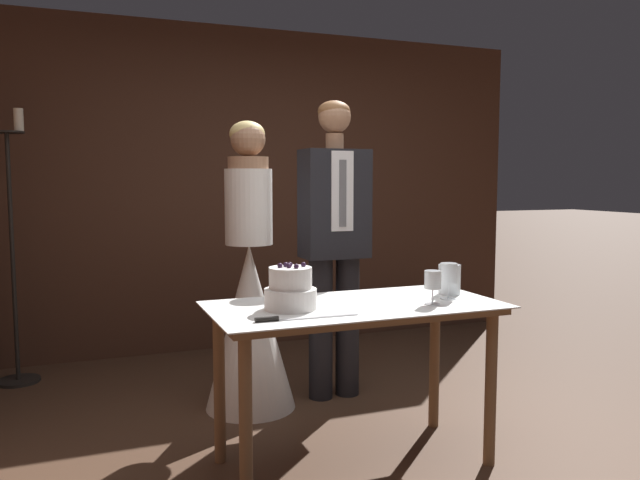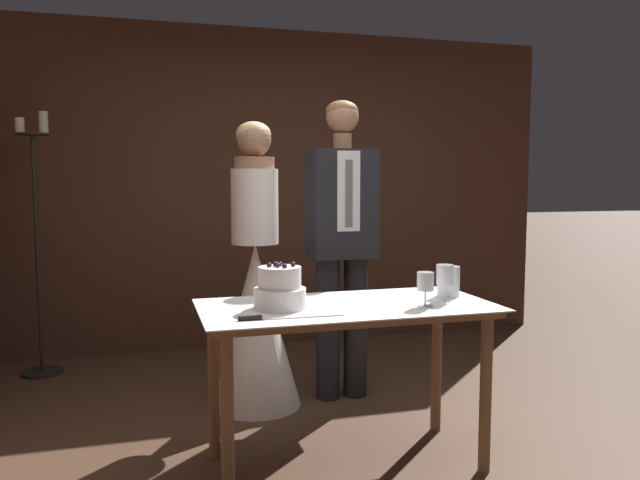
{
  "view_description": "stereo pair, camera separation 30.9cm",
  "coord_description": "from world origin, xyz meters",
  "px_view_note": "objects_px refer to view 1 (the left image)",
  "views": [
    {
      "loc": [
        -1.39,
        -2.58,
        1.38
      ],
      "look_at": [
        -0.17,
        0.53,
        1.05
      ],
      "focal_mm": 35.0,
      "sensor_mm": 36.0,
      "label": 1
    },
    {
      "loc": [
        -1.09,
        -2.68,
        1.38
      ],
      "look_at": [
        -0.17,
        0.53,
        1.05
      ],
      "focal_mm": 35.0,
      "sensor_mm": 36.0,
      "label": 2
    }
  ],
  "objects_px": {
    "cake_knife": "(288,318)",
    "wine_glass_middle": "(449,274)",
    "cake_table": "(355,325)",
    "tiered_cake": "(290,290)",
    "bride": "(250,305)",
    "groom": "(334,235)",
    "wine_glass_near": "(433,282)",
    "hurricane_candle": "(449,280)",
    "candle_stand": "(13,258)"
  },
  "relations": [
    {
      "from": "cake_knife",
      "to": "wine_glass_middle",
      "type": "distance_m",
      "value": 0.91
    },
    {
      "from": "cake_table",
      "to": "tiered_cake",
      "type": "height_order",
      "value": "tiered_cake"
    },
    {
      "from": "bride",
      "to": "cake_knife",
      "type": "bearing_deg",
      "value": -96.74
    },
    {
      "from": "tiered_cake",
      "to": "wine_glass_middle",
      "type": "relative_size",
      "value": 1.34
    },
    {
      "from": "wine_glass_middle",
      "to": "bride",
      "type": "relative_size",
      "value": 0.1
    },
    {
      "from": "wine_glass_middle",
      "to": "groom",
      "type": "height_order",
      "value": "groom"
    },
    {
      "from": "tiered_cake",
      "to": "cake_table",
      "type": "bearing_deg",
      "value": -0.38
    },
    {
      "from": "tiered_cake",
      "to": "wine_glass_middle",
      "type": "xyz_separation_m",
      "value": [
        0.8,
        -0.06,
        0.04
      ]
    },
    {
      "from": "tiered_cake",
      "to": "wine_glass_near",
      "type": "bearing_deg",
      "value": -12.52
    },
    {
      "from": "cake_table",
      "to": "tiered_cake",
      "type": "distance_m",
      "value": 0.37
    },
    {
      "from": "cake_knife",
      "to": "bride",
      "type": "xyz_separation_m",
      "value": [
        0.13,
        1.12,
        -0.16
      ]
    },
    {
      "from": "cake_table",
      "to": "groom",
      "type": "height_order",
      "value": "groom"
    },
    {
      "from": "bride",
      "to": "cake_table",
      "type": "bearing_deg",
      "value": -73.27
    },
    {
      "from": "cake_table",
      "to": "bride",
      "type": "height_order",
      "value": "bride"
    },
    {
      "from": "cake_table",
      "to": "cake_knife",
      "type": "relative_size",
      "value": 3.03
    },
    {
      "from": "wine_glass_near",
      "to": "wine_glass_middle",
      "type": "height_order",
      "value": "wine_glass_middle"
    },
    {
      "from": "tiered_cake",
      "to": "hurricane_candle",
      "type": "distance_m",
      "value": 0.89
    },
    {
      "from": "cake_table",
      "to": "groom",
      "type": "distance_m",
      "value": 1.01
    },
    {
      "from": "cake_knife",
      "to": "tiered_cake",
      "type": "bearing_deg",
      "value": 70.33
    },
    {
      "from": "hurricane_candle",
      "to": "bride",
      "type": "bearing_deg",
      "value": 134.53
    },
    {
      "from": "hurricane_candle",
      "to": "candle_stand",
      "type": "height_order",
      "value": "candle_stand"
    },
    {
      "from": "groom",
      "to": "candle_stand",
      "type": "height_order",
      "value": "groom"
    },
    {
      "from": "cake_knife",
      "to": "wine_glass_near",
      "type": "height_order",
      "value": "wine_glass_near"
    },
    {
      "from": "cake_knife",
      "to": "hurricane_candle",
      "type": "height_order",
      "value": "hurricane_candle"
    },
    {
      "from": "cake_knife",
      "to": "wine_glass_middle",
      "type": "xyz_separation_m",
      "value": [
        0.89,
        0.15,
        0.12
      ]
    },
    {
      "from": "cake_knife",
      "to": "groom",
      "type": "distance_m",
      "value": 1.33
    },
    {
      "from": "bride",
      "to": "groom",
      "type": "bearing_deg",
      "value": -0.06
    },
    {
      "from": "groom",
      "to": "hurricane_candle",
      "type": "bearing_deg",
      "value": -71.19
    },
    {
      "from": "bride",
      "to": "groom",
      "type": "height_order",
      "value": "groom"
    },
    {
      "from": "cake_table",
      "to": "hurricane_candle",
      "type": "bearing_deg",
      "value": 6.01
    },
    {
      "from": "cake_table",
      "to": "wine_glass_middle",
      "type": "distance_m",
      "value": 0.54
    },
    {
      "from": "bride",
      "to": "hurricane_candle",
      "type": "bearing_deg",
      "value": -45.47
    },
    {
      "from": "cake_knife",
      "to": "groom",
      "type": "bearing_deg",
      "value": 60.83
    },
    {
      "from": "groom",
      "to": "tiered_cake",
      "type": "bearing_deg",
      "value": -123.27
    },
    {
      "from": "wine_glass_near",
      "to": "bride",
      "type": "distance_m",
      "value": 1.25
    },
    {
      "from": "bride",
      "to": "candle_stand",
      "type": "relative_size",
      "value": 0.93
    },
    {
      "from": "wine_glass_near",
      "to": "groom",
      "type": "distance_m",
      "value": 1.06
    },
    {
      "from": "hurricane_candle",
      "to": "cake_knife",
      "type": "bearing_deg",
      "value": -164.6
    },
    {
      "from": "tiered_cake",
      "to": "wine_glass_near",
      "type": "height_order",
      "value": "tiered_cake"
    },
    {
      "from": "hurricane_candle",
      "to": "bride",
      "type": "distance_m",
      "value": 1.21
    },
    {
      "from": "cake_knife",
      "to": "hurricane_candle",
      "type": "xyz_separation_m",
      "value": [
        0.97,
        0.27,
        0.07
      ]
    },
    {
      "from": "candle_stand",
      "to": "bride",
      "type": "bearing_deg",
      "value": -37.3
    },
    {
      "from": "wine_glass_middle",
      "to": "hurricane_candle",
      "type": "height_order",
      "value": "wine_glass_middle"
    },
    {
      "from": "hurricane_candle",
      "to": "bride",
      "type": "height_order",
      "value": "bride"
    },
    {
      "from": "wine_glass_middle",
      "to": "bride",
      "type": "bearing_deg",
      "value": 128.13
    },
    {
      "from": "tiered_cake",
      "to": "candle_stand",
      "type": "xyz_separation_m",
      "value": [
        -1.3,
        1.94,
        -0.02
      ]
    },
    {
      "from": "groom",
      "to": "bride",
      "type": "bearing_deg",
      "value": 179.94
    },
    {
      "from": "cake_table",
      "to": "wine_glass_middle",
      "type": "bearing_deg",
      "value": -6.43
    },
    {
      "from": "tiered_cake",
      "to": "bride",
      "type": "height_order",
      "value": "bride"
    },
    {
      "from": "wine_glass_middle",
      "to": "groom",
      "type": "xyz_separation_m",
      "value": [
        -0.21,
        0.96,
        0.12
      ]
    }
  ]
}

